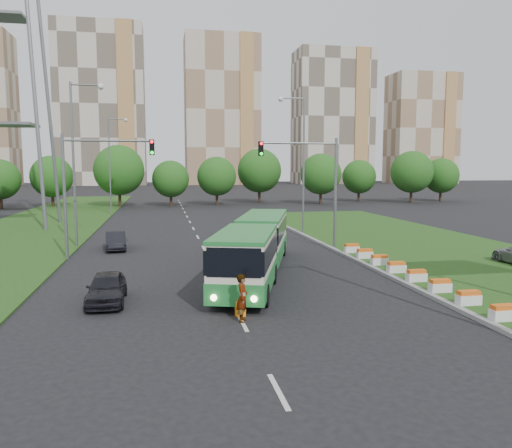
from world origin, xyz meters
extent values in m
plane|color=black|center=(0.00, 0.00, 0.00)|extent=(360.00, 360.00, 0.00)
cube|color=#1C4714|center=(13.00, 8.00, 0.07)|extent=(14.00, 60.00, 0.15)
cube|color=gray|center=(6.05, 8.00, 0.09)|extent=(0.30, 60.00, 0.18)
cube|color=#1C4714|center=(-18.00, 25.00, 0.05)|extent=(12.00, 110.00, 0.10)
cylinder|color=slate|center=(6.40, 10.00, 4.00)|extent=(0.20, 0.20, 8.00)
cylinder|color=slate|center=(3.65, 10.00, 7.60)|extent=(5.50, 0.14, 0.14)
cube|color=black|center=(0.90, 10.00, 7.20)|extent=(0.32, 0.32, 1.00)
cylinder|color=slate|center=(-12.00, 9.00, 4.00)|extent=(0.20, 0.20, 8.00)
cylinder|color=slate|center=(-9.25, 9.00, 7.60)|extent=(5.50, 0.14, 0.14)
cube|color=black|center=(-6.50, 9.00, 7.20)|extent=(0.32, 0.32, 1.00)
cube|color=beige|center=(-25.00, 150.00, 26.00)|extent=(28.00, 15.00, 52.00)
cube|color=#C3B59D|center=(15.00, 150.00, 25.00)|extent=(25.00, 15.00, 50.00)
cube|color=beige|center=(55.00, 150.00, 23.50)|extent=(27.00, 15.00, 47.00)
cube|color=#C3B59D|center=(90.00, 150.00, 20.00)|extent=(24.00, 14.00, 40.00)
cube|color=beige|center=(-1.06, -2.12, 1.67)|extent=(2.39, 6.59, 2.58)
cube|color=beige|center=(-1.06, 6.33, 1.67)|extent=(2.39, 8.02, 2.58)
cylinder|color=black|center=(-1.06, 1.75, 1.62)|extent=(2.39, 1.19, 2.39)
cube|color=#217332|center=(-1.06, -2.12, 0.81)|extent=(2.46, 6.64, 0.91)
cube|color=#217332|center=(-1.06, 6.33, 0.81)|extent=(2.46, 8.07, 0.91)
cube|color=black|center=(-1.06, -2.12, 2.10)|extent=(2.46, 6.64, 1.00)
cube|color=black|center=(-1.06, 6.33, 2.10)|extent=(2.46, 8.07, 1.00)
imported|color=black|center=(-8.39, -2.14, 0.67)|extent=(1.62, 3.96, 1.35)
imported|color=black|center=(-9.29, 12.59, 0.65)|extent=(1.77, 4.05, 1.29)
imported|color=gray|center=(-2.98, -5.85, 0.93)|extent=(0.62, 0.78, 1.86)
cube|color=orange|center=(-2.94, -5.13, 0.31)|extent=(0.36, 0.31, 0.61)
cylinder|color=black|center=(-2.94, -5.28, 0.07)|extent=(0.04, 0.14, 0.14)
camera|label=1|loc=(-5.93, -24.31, 5.92)|focal=35.00mm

